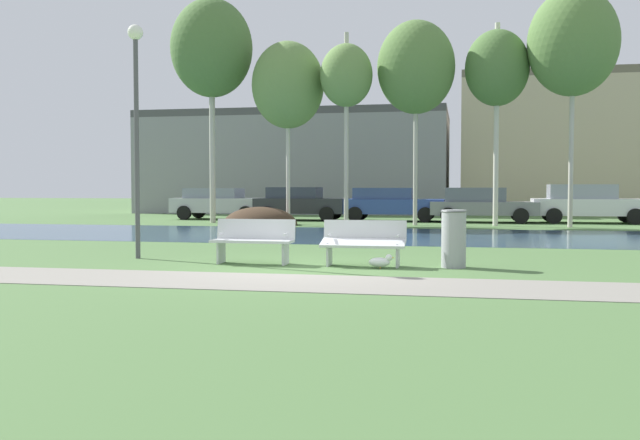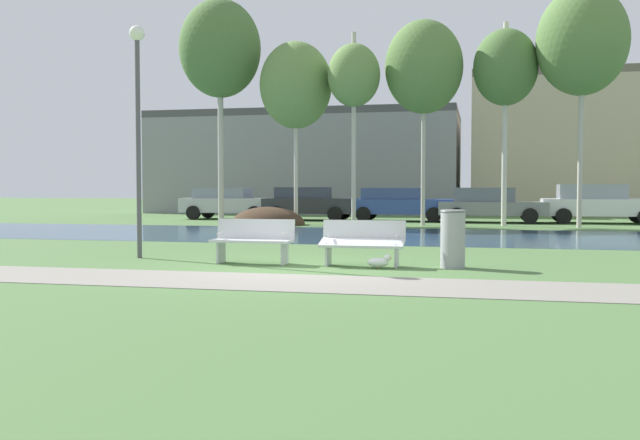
% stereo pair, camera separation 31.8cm
% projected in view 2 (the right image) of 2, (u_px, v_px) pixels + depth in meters
% --- Properties ---
extents(ground_plane, '(120.00, 120.00, 0.00)m').
position_uv_depth(ground_plane, '(375.00, 234.00, 22.51)').
color(ground_plane, '#4C703D').
extents(paved_path_strip, '(60.00, 1.97, 0.01)m').
position_uv_depth(paved_path_strip, '(269.00, 282.00, 11.18)').
color(paved_path_strip, gray).
rests_on(paved_path_strip, ground).
extents(river_band, '(80.00, 7.50, 0.01)m').
position_uv_depth(river_band, '(372.00, 235.00, 21.84)').
color(river_band, '#33516B').
rests_on(river_band, ground).
extents(soil_mound, '(2.96, 2.67, 1.43)m').
position_uv_depth(soil_mound, '(268.00, 225.00, 27.84)').
color(soil_mound, '#423021').
rests_on(soil_mound, ground).
extents(bench_left, '(1.60, 0.57, 0.87)m').
position_uv_depth(bench_left, '(253.00, 240.00, 13.85)').
color(bench_left, silver).
rests_on(bench_left, ground).
extents(bench_right, '(1.60, 0.57, 0.87)m').
position_uv_depth(bench_right, '(363.00, 242.00, 13.37)').
color(bench_right, silver).
rests_on(bench_right, ground).
extents(trash_bin, '(0.48, 0.48, 1.08)m').
position_uv_depth(trash_bin, '(453.00, 238.00, 13.10)').
color(trash_bin, '#999B9E').
rests_on(trash_bin, ground).
extents(seagull, '(0.48, 0.18, 0.27)m').
position_uv_depth(seagull, '(379.00, 262.00, 12.96)').
color(seagull, white).
rests_on(seagull, ground).
extents(streetlamp, '(0.32, 0.32, 4.88)m').
position_uv_depth(streetlamp, '(138.00, 101.00, 14.79)').
color(streetlamp, '#4C4C51').
rests_on(streetlamp, ground).
extents(birch_far_left, '(3.36, 3.36, 9.24)m').
position_uv_depth(birch_far_left, '(220.00, 49.00, 29.07)').
color(birch_far_left, '#BCB7A8').
rests_on(birch_far_left, ground).
extents(birch_left, '(2.89, 2.89, 7.30)m').
position_uv_depth(birch_left, '(296.00, 85.00, 28.14)').
color(birch_left, beige).
rests_on(birch_left, ground).
extents(birch_center_left, '(2.01, 2.01, 7.40)m').
position_uv_depth(birch_center_left, '(354.00, 76.00, 26.94)').
color(birch_center_left, '#BCB7A8').
rests_on(birch_center_left, ground).
extents(birch_center, '(3.00, 3.00, 7.92)m').
position_uv_depth(birch_center, '(424.00, 67.00, 27.13)').
color(birch_center, '#BCB7A8').
rests_on(birch_center, ground).
extents(birch_center_right, '(2.42, 2.42, 7.73)m').
position_uv_depth(birch_center_right, '(506.00, 68.00, 26.67)').
color(birch_center_right, beige).
rests_on(birch_center_right, ground).
extents(birch_right, '(3.26, 3.26, 8.74)m').
position_uv_depth(birch_right, '(582.00, 42.00, 25.52)').
color(birch_right, '#BCB7A8').
rests_on(birch_right, ground).
extents(parked_van_nearest_silver, '(4.45, 2.00, 1.43)m').
position_uv_depth(parked_van_nearest_silver, '(229.00, 203.00, 32.56)').
color(parked_van_nearest_silver, '#B2B5BC').
rests_on(parked_van_nearest_silver, ground).
extents(parked_sedan_second_dark, '(4.06, 2.09, 1.48)m').
position_uv_depth(parked_sedan_second_dark, '(308.00, 203.00, 31.66)').
color(parked_sedan_second_dark, '#282B30').
rests_on(parked_sedan_second_dark, ground).
extents(parked_hatch_third_blue, '(4.56, 1.99, 1.45)m').
position_uv_depth(parked_hatch_third_blue, '(398.00, 203.00, 30.79)').
color(parked_hatch_third_blue, '#2D4793').
rests_on(parked_hatch_third_blue, ground).
extents(parked_wagon_fourth_grey, '(4.42, 2.07, 1.46)m').
position_uv_depth(parked_wagon_fourth_grey, '(490.00, 204.00, 29.57)').
color(parked_wagon_fourth_grey, slate).
rests_on(parked_wagon_fourth_grey, ground).
extents(parked_suv_fifth_white, '(4.69, 2.11, 1.60)m').
position_uv_depth(parked_suv_fifth_white, '(598.00, 203.00, 28.93)').
color(parked_suv_fifth_white, silver).
rests_on(parked_suv_fifth_white, ground).
extents(building_grey_warehouse, '(17.35, 9.26, 5.76)m').
position_uv_depth(building_grey_warehouse, '(311.00, 164.00, 42.17)').
color(building_grey_warehouse, gray).
rests_on(building_grey_warehouse, ground).
extents(building_beige_block, '(11.42, 7.35, 7.56)m').
position_uv_depth(building_beige_block, '(578.00, 145.00, 38.75)').
color(building_beige_block, '#BCAD8E').
rests_on(building_beige_block, ground).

